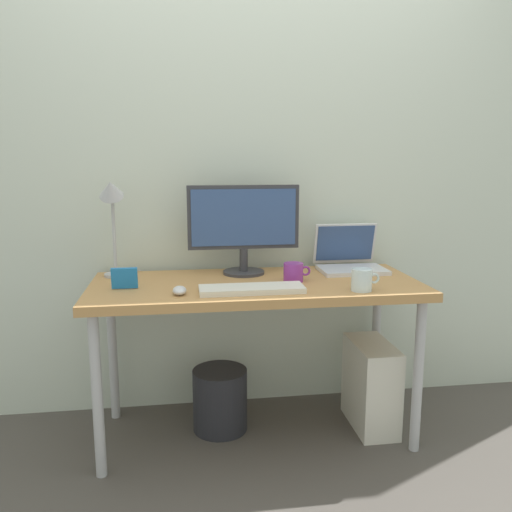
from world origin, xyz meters
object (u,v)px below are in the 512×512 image
at_px(coffee_mug, 294,272).
at_px(keyboard, 252,289).
at_px(laptop, 349,258).
at_px(wastebasket, 220,400).
at_px(desk, 256,296).
at_px(computer_tower, 371,385).
at_px(glass_cup, 362,280).
at_px(desk_lamp, 112,205).
at_px(monitor, 244,224).
at_px(photo_frame, 124,278).
at_px(mouse, 180,290).

bearing_deg(coffee_mug, keyboard, -143.26).
distance_m(laptop, keyboard, 0.66).
xyz_separation_m(keyboard, wastebasket, (-0.12, 0.23, -0.60)).
relative_size(desk, coffee_mug, 11.89).
height_order(keyboard, computer_tower, keyboard).
bearing_deg(coffee_mug, glass_cup, -39.93).
bearing_deg(desk_lamp, coffee_mug, -13.46).
relative_size(desk, laptop, 4.63).
relative_size(monitor, photo_frame, 4.85).
bearing_deg(desk, glass_cup, -27.77).
bearing_deg(monitor, glass_cup, -41.53).
height_order(mouse, photo_frame, photo_frame).
distance_m(desk_lamp, mouse, 0.57).
distance_m(mouse, computer_tower, 1.07).
bearing_deg(desk, desk_lamp, 164.20).
relative_size(keyboard, wastebasket, 1.47).
bearing_deg(coffee_mug, monitor, 136.64).
distance_m(monitor, keyboard, 0.42).
distance_m(desk, computer_tower, 0.73).
bearing_deg(monitor, desk, -79.41).
height_order(photo_frame, computer_tower, photo_frame).
relative_size(desk, monitor, 2.78).
height_order(coffee_mug, photo_frame, photo_frame).
distance_m(desk_lamp, glass_cup, 1.17).
xyz_separation_m(desk, keyboard, (-0.04, -0.17, 0.08)).
distance_m(mouse, photo_frame, 0.27).
distance_m(desk_lamp, keyboard, 0.77).
relative_size(photo_frame, wastebasket, 0.37).
bearing_deg(glass_cup, photo_frame, 170.08).
xyz_separation_m(keyboard, computer_tower, (0.60, 0.16, -0.54)).
relative_size(desk, desk_lamp, 3.10).
bearing_deg(mouse, wastebasket, 52.55).
relative_size(monitor, mouse, 5.93).
xyz_separation_m(keyboard, photo_frame, (-0.53, 0.13, 0.04)).
height_order(coffee_mug, glass_cup, glass_cup).
bearing_deg(laptop, computer_tower, -74.14).
xyz_separation_m(desk_lamp, photo_frame, (0.07, -0.23, -0.29)).
xyz_separation_m(desk, glass_cup, (0.42, -0.22, 0.11)).
relative_size(desk, glass_cup, 12.11).
bearing_deg(wastebasket, mouse, -127.45).
xyz_separation_m(desk_lamp, mouse, (0.30, -0.35, -0.33)).
height_order(keyboard, photo_frame, photo_frame).
bearing_deg(desk, keyboard, -104.02).
distance_m(mouse, wastebasket, 0.67).
relative_size(coffee_mug, glass_cup, 1.02).
height_order(desk, mouse, mouse).
bearing_deg(photo_frame, computer_tower, 1.75).
relative_size(glass_cup, photo_frame, 1.11).
xyz_separation_m(desk_lamp, wastebasket, (0.48, -0.12, -0.93)).
height_order(monitor, computer_tower, monitor).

